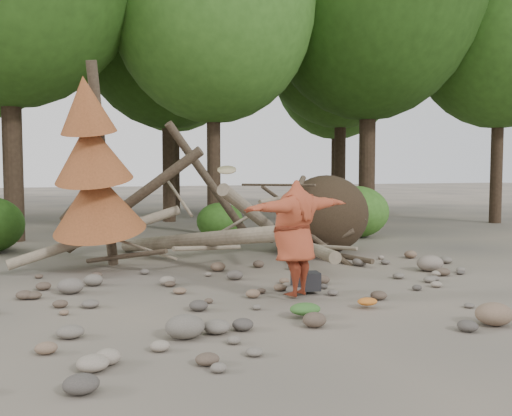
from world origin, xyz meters
name	(u,v)px	position (x,y,z in m)	size (l,w,h in m)	color
ground	(302,297)	(0.00, 0.00, 0.00)	(120.00, 120.00, 0.00)	#514C44
deadfall_pile	(306,217)	(2.02, 4.24, 0.95)	(8.55, 5.24, 3.30)	#332619
dead_conifer	(94,170)	(-3.12, 3.37, 2.11)	(2.06, 2.16, 4.35)	#4C3F30
bush_mid	(220,221)	(0.80, 7.80, 0.56)	(1.40, 1.40, 1.12)	#32641D
bush_right	(357,212)	(5.00, 7.00, 0.80)	(2.00, 2.00, 1.60)	#3E7725
frisbee_thrower	(295,238)	(-0.21, -0.17, 1.02)	(2.41, 1.50, 2.13)	#9A3B22
backpack	(306,285)	(0.16, 0.19, 0.16)	(0.47, 0.31, 0.31)	black
cloth_green	(305,312)	(-0.52, -1.29, 0.08)	(0.45, 0.38, 0.17)	#325F26
cloth_orange	(367,305)	(0.62, -1.08, 0.06)	(0.32, 0.26, 0.12)	#B6601F
boulder_front_left	(185,327)	(-2.36, -1.66, 0.15)	(0.51, 0.45, 0.30)	#645D53
boulder_front_right	(494,314)	(1.77, -2.49, 0.16)	(0.52, 0.47, 0.31)	brown
boulder_mid_right	(430,263)	(3.50, 1.27, 0.17)	(0.56, 0.51, 0.34)	gray
boulder_mid_left	(71,286)	(-3.65, 1.53, 0.13)	(0.45, 0.40, 0.27)	#675F56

